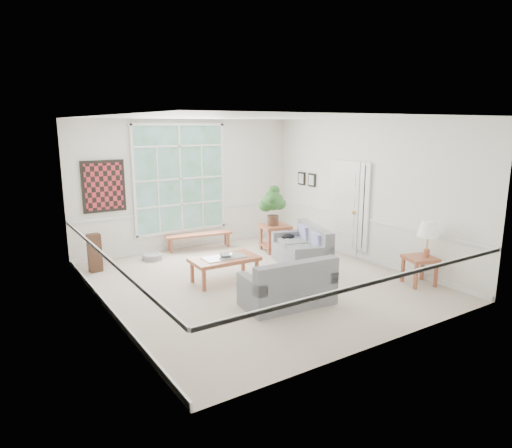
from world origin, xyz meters
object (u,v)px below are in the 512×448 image
Objects in this scene: loveseat_right at (301,246)px; loveseat_front at (288,281)px; coffee_table at (225,269)px; end_table at (275,238)px; side_table at (419,271)px.

loveseat_front is at bearing -116.05° from loveseat_right.
loveseat_front is 1.58m from coffee_table.
coffee_table is at bearing 106.76° from loveseat_front.
end_table is at bearing 98.36° from loveseat_right.
loveseat_right is 2.51× the size of end_table.
loveseat_front is at bearing 168.31° from side_table.
side_table is at bearing -43.12° from loveseat_right.
loveseat_front is (-1.47, -1.52, -0.02)m from loveseat_right.
loveseat_front is 2.66m from side_table.
coffee_table is (-0.32, 1.54, -0.17)m from loveseat_front.
side_table is (2.92, -2.07, 0.03)m from coffee_table.
coffee_table is at bearing 144.60° from side_table.
coffee_table is 3.58m from side_table.
loveseat_right reaches higher than side_table.
end_table is (2.00, 1.21, 0.08)m from coffee_table.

